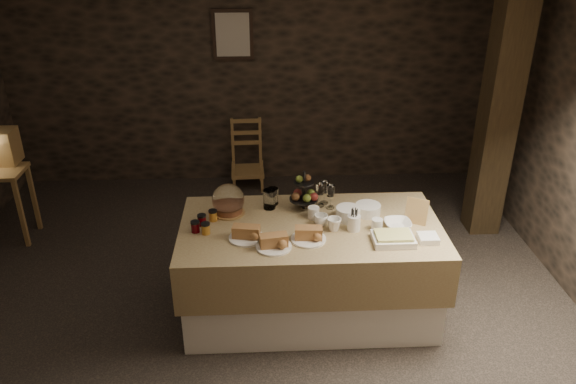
{
  "coord_description": "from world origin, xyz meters",
  "views": [
    {
      "loc": [
        0.15,
        -3.86,
        2.94
      ],
      "look_at": [
        0.35,
        0.2,
        0.92
      ],
      "focal_mm": 35.0,
      "sensor_mm": 36.0,
      "label": 1
    }
  ],
  "objects_px": {
    "buffet_table": "(310,262)",
    "fruit_stand": "(304,194)",
    "chair": "(247,157)",
    "timber_column": "(500,108)"
  },
  "relations": [
    {
      "from": "chair",
      "to": "timber_column",
      "type": "bearing_deg",
      "value": -27.5
    },
    {
      "from": "fruit_stand",
      "to": "timber_column",
      "type": "bearing_deg",
      "value": 27.32
    },
    {
      "from": "timber_column",
      "to": "fruit_stand",
      "type": "bearing_deg",
      "value": -152.68
    },
    {
      "from": "chair",
      "to": "buffet_table",
      "type": "bearing_deg",
      "value": -79.6
    },
    {
      "from": "buffet_table",
      "to": "chair",
      "type": "xyz_separation_m",
      "value": [
        -0.54,
        2.41,
        -0.1
      ]
    },
    {
      "from": "buffet_table",
      "to": "fruit_stand",
      "type": "distance_m",
      "value": 0.54
    },
    {
      "from": "timber_column",
      "to": "buffet_table",
      "type": "bearing_deg",
      "value": -146.18
    },
    {
      "from": "timber_column",
      "to": "fruit_stand",
      "type": "height_order",
      "value": "timber_column"
    },
    {
      "from": "buffet_table",
      "to": "fruit_stand",
      "type": "xyz_separation_m",
      "value": [
        -0.03,
        0.27,
        0.47
      ]
    },
    {
      "from": "buffet_table",
      "to": "timber_column",
      "type": "xyz_separation_m",
      "value": [
        1.89,
        1.27,
        0.84
      ]
    }
  ]
}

